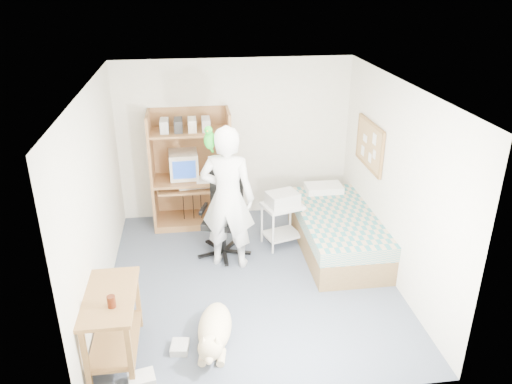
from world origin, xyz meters
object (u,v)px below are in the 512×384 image
office_chair (224,225)px  person (228,198)px  bed (337,231)px  printer_cart (282,218)px  computer_hutch (191,174)px  side_desk (112,317)px  dog (214,330)px

office_chair → person: size_ratio=0.60×
bed → printer_cart: size_ratio=3.16×
computer_hutch → office_chair: computer_hutch is taller
person → printer_cart: bearing=-135.8°
side_desk → person: person is taller
printer_cart → side_desk: bearing=-153.1°
computer_hutch → bed: 2.35m
side_desk → dog: bearing=2.2°
office_chair → person: bearing=-67.1°
office_chair → printer_cart: (0.83, 0.10, 0.01)m
bed → printer_cart: bed is taller
bed → dog: size_ratio=1.83×
bed → person: (-1.55, -0.18, 0.68)m
office_chair → side_desk: bearing=-105.8°
dog → printer_cart: (1.09, 2.01, 0.24)m
computer_hutch → person: size_ratio=0.93×
dog → printer_cart: 2.30m
computer_hutch → dog: (0.16, -2.90, -0.64)m
computer_hutch → printer_cart: size_ratio=2.81×
office_chair → printer_cart: 0.84m
computer_hutch → office_chair: bearing=-67.0°
computer_hutch → office_chair: (0.42, -0.99, -0.40)m
bed → office_chair: 1.59m
office_chair → bed: bearing=12.4°
bed → side_desk: size_ratio=2.02×
bed → printer_cart: 0.79m
person → printer_cart: (0.80, 0.41, -0.55)m
office_chair → dog: office_chair is taller
person → printer_cart: size_ratio=3.04×
bed → office_chair: size_ratio=1.73×
computer_hutch → side_desk: computer_hutch is taller
bed → computer_hutch: bearing=150.7°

